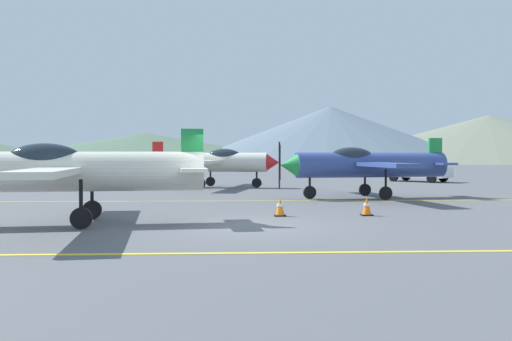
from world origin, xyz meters
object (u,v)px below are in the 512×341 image
(car_sedan, at_px, (419,170))
(traffic_cone_front, at_px, (280,207))
(airplane_mid, at_px, (364,164))
(airplane_near, at_px, (68,170))
(airplane_far, at_px, (214,162))
(traffic_cone_side, at_px, (367,206))

(car_sedan, distance_m, traffic_cone_front, 24.03)
(airplane_mid, xyz_separation_m, car_sedan, (7.23, 14.03, -0.66))
(traffic_cone_front, bearing_deg, airplane_near, -163.88)
(airplane_mid, height_order, airplane_far, same)
(airplane_far, relative_size, traffic_cone_front, 15.06)
(airplane_near, distance_m, car_sedan, 28.81)
(car_sedan, height_order, traffic_cone_side, car_sedan)
(airplane_far, relative_size, car_sedan, 2.05)
(airplane_mid, relative_size, car_sedan, 2.06)
(airplane_far, xyz_separation_m, traffic_cone_front, (2.52, -15.16, -1.21))
(airplane_near, bearing_deg, airplane_far, 78.24)
(airplane_near, bearing_deg, traffic_cone_front, 16.12)
(airplane_far, bearing_deg, airplane_mid, -49.87)
(airplane_near, distance_m, airplane_far, 17.27)
(airplane_mid, distance_m, traffic_cone_side, 7.26)
(car_sedan, relative_size, traffic_cone_side, 7.35)
(car_sedan, height_order, traffic_cone_front, car_sedan)
(airplane_near, relative_size, car_sedan, 2.06)
(airplane_mid, height_order, car_sedan, airplane_mid)
(traffic_cone_front, distance_m, traffic_cone_side, 2.75)
(traffic_cone_front, height_order, traffic_cone_side, same)
(airplane_mid, distance_m, airplane_far, 10.66)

